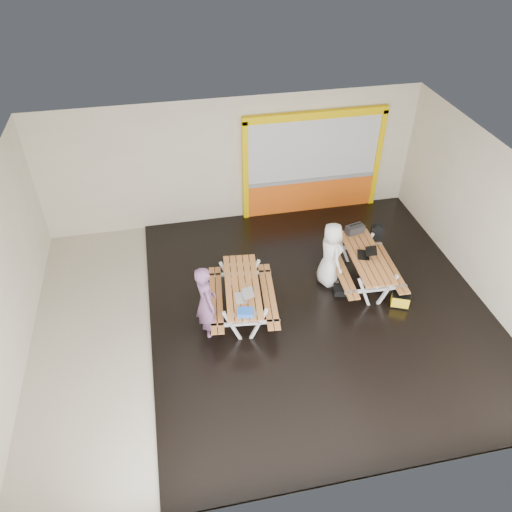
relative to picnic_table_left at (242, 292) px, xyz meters
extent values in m
cube|color=beige|center=(0.45, -0.17, -0.64)|extent=(10.00, 8.00, 0.01)
cube|color=white|center=(0.45, -0.17, 2.87)|extent=(10.00, 8.00, 0.01)
cube|color=beige|center=(0.45, 3.83, 1.11)|extent=(10.00, 0.01, 3.50)
cube|color=beige|center=(0.45, -4.18, 1.11)|extent=(10.00, 0.01, 3.50)
cube|color=beige|center=(-4.55, -0.17, 1.11)|extent=(0.01, 8.00, 3.50)
cube|color=beige|center=(5.46, -0.17, 1.11)|extent=(0.01, 8.00, 3.50)
cube|color=black|center=(1.70, -0.17, -0.61)|extent=(7.50, 7.98, 0.05)
cube|color=orange|center=(2.65, 3.76, -0.14)|extent=(3.60, 0.12, 1.00)
cube|color=gray|center=(2.65, 3.76, 0.39)|extent=(3.60, 0.14, 0.10)
cube|color=silver|center=(2.65, 3.77, 1.30)|extent=(3.60, 0.08, 1.72)
cube|color=#FFCF00|center=(0.78, 3.75, 0.81)|extent=(0.14, 0.16, 2.90)
cube|color=#FFCF00|center=(4.52, 3.75, 0.81)|extent=(0.14, 0.16, 2.90)
cube|color=#FFCF00|center=(2.65, 3.75, 2.26)|extent=(3.88, 0.16, 0.20)
cube|color=#BF7538|center=(-0.30, 0.03, 0.17)|extent=(0.35, 2.09, 0.04)
cube|color=#BF7538|center=(-0.15, 0.02, 0.17)|extent=(0.35, 2.09, 0.04)
cube|color=#BF7538|center=(0.00, 0.00, 0.17)|extent=(0.35, 2.09, 0.04)
cube|color=#BF7538|center=(0.15, -0.02, 0.17)|extent=(0.35, 2.09, 0.04)
cube|color=#BF7538|center=(0.30, -0.03, 0.17)|extent=(0.35, 2.09, 0.04)
cube|color=white|center=(-0.36, -0.76, -0.20)|extent=(0.39, 0.10, 0.84)
cube|color=white|center=(0.19, -0.82, -0.20)|extent=(0.39, 0.10, 0.84)
cube|color=white|center=(-0.09, -0.79, -0.15)|extent=(1.43, 0.22, 0.06)
cube|color=white|center=(-0.09, -0.79, 0.12)|extent=(0.71, 0.14, 0.06)
cube|color=white|center=(-0.19, 0.82, -0.20)|extent=(0.39, 0.10, 0.84)
cube|color=white|center=(0.36, 0.76, -0.20)|extent=(0.39, 0.10, 0.84)
cube|color=white|center=(0.09, 0.79, -0.15)|extent=(1.43, 0.22, 0.06)
cube|color=white|center=(0.09, 0.79, 0.12)|extent=(0.71, 0.14, 0.06)
cube|color=white|center=(0.00, 0.00, -0.03)|extent=(0.25, 1.71, 0.06)
cube|color=#BF7538|center=(-0.64, 0.07, -0.14)|extent=(0.35, 2.09, 0.04)
cube|color=#BF7538|center=(-0.50, 0.05, -0.14)|extent=(0.35, 2.09, 0.04)
cube|color=#BF7538|center=(0.50, -0.05, -0.14)|extent=(0.35, 2.09, 0.04)
cube|color=#BF7538|center=(0.64, -0.07, -0.14)|extent=(0.35, 2.09, 0.04)
cube|color=#BF7538|center=(2.70, 0.45, 0.17)|extent=(0.23, 2.09, 0.04)
cube|color=#BF7538|center=(2.85, 0.44, 0.17)|extent=(0.23, 2.09, 0.04)
cube|color=#BF7538|center=(2.99, 0.43, 0.17)|extent=(0.23, 2.09, 0.04)
cube|color=#BF7538|center=(3.14, 0.43, 0.17)|extent=(0.23, 2.09, 0.04)
cube|color=#BF7538|center=(3.29, 0.42, 0.17)|extent=(0.23, 2.09, 0.04)
cube|color=white|center=(2.68, -0.35, -0.20)|extent=(0.39, 0.08, 0.84)
cube|color=white|center=(3.23, -0.37, -0.20)|extent=(0.39, 0.08, 0.84)
cube|color=white|center=(2.96, -0.36, -0.15)|extent=(1.43, 0.13, 0.06)
cube|color=white|center=(2.96, -0.36, 0.12)|extent=(0.71, 0.10, 0.06)
cube|color=white|center=(2.76, 1.24, -0.20)|extent=(0.39, 0.08, 0.84)
cube|color=white|center=(3.30, 1.21, -0.20)|extent=(0.39, 0.08, 0.84)
cube|color=white|center=(3.03, 1.23, -0.15)|extent=(1.43, 0.13, 0.06)
cube|color=white|center=(3.03, 1.23, 0.12)|extent=(0.71, 0.10, 0.06)
cube|color=white|center=(2.99, 0.43, -0.04)|extent=(0.14, 1.71, 0.06)
cube|color=#BF7538|center=(2.35, 0.46, -0.14)|extent=(0.22, 2.09, 0.04)
cube|color=#BF7538|center=(2.49, 0.46, -0.14)|extent=(0.22, 2.09, 0.04)
cube|color=#BF7538|center=(3.50, 0.41, -0.14)|extent=(0.22, 2.09, 0.04)
cube|color=#BF7538|center=(3.64, 0.40, -0.14)|extent=(0.22, 2.09, 0.04)
imported|color=#774C75|center=(-0.83, -0.41, 0.24)|extent=(0.57, 0.74, 1.80)
imported|color=white|center=(2.18, 0.60, 0.23)|extent=(0.62, 0.86, 1.64)
cube|color=silver|center=(-0.10, -0.39, 0.21)|extent=(0.25, 0.35, 0.02)
cube|color=silver|center=(0.05, -0.40, 0.33)|extent=(0.23, 0.35, 0.07)
cube|color=silver|center=(0.05, -0.40, 0.33)|extent=(0.20, 0.31, 0.05)
cube|color=black|center=(2.92, 0.46, 0.20)|extent=(0.37, 0.43, 0.02)
cube|color=black|center=(3.08, 0.41, 0.34)|extent=(0.35, 0.43, 0.07)
cube|color=silver|center=(3.07, 0.41, 0.34)|extent=(0.30, 0.37, 0.06)
cube|color=blue|center=(-0.09, -0.86, 0.24)|extent=(0.37, 0.29, 0.10)
cube|color=black|center=(3.04, 1.36, 0.29)|extent=(0.49, 0.32, 0.20)
cylinder|color=black|center=(3.04, 1.36, 0.44)|extent=(0.33, 0.11, 0.03)
cube|color=black|center=(3.65, 1.37, 0.09)|extent=(0.33, 0.26, 0.41)
cylinder|color=black|center=(3.65, 1.37, 0.32)|extent=(0.23, 0.23, 0.10)
cube|color=black|center=(2.40, 0.15, -0.51)|extent=(0.48, 0.40, 0.16)
cube|color=black|center=(3.51, -0.53, -0.57)|extent=(0.48, 0.40, 0.04)
cube|color=yellow|center=(3.51, -0.53, -0.42)|extent=(0.45, 0.38, 0.30)
cube|color=black|center=(3.51, -0.53, -0.25)|extent=(0.48, 0.40, 0.03)
camera|label=1|loc=(-1.31, -7.84, 7.30)|focal=34.86mm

